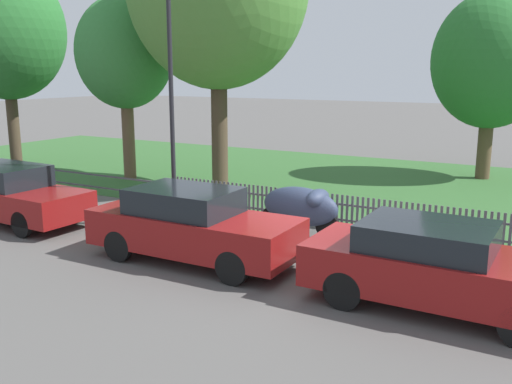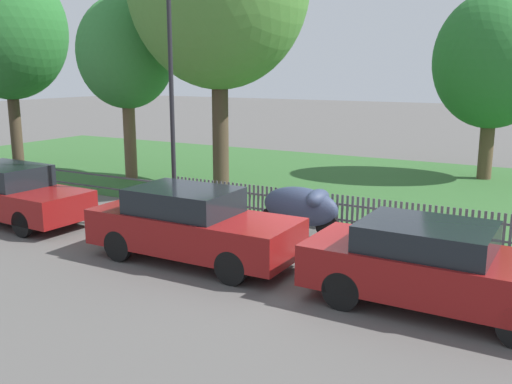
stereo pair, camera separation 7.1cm
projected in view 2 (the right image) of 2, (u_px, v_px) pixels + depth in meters
name	position (u px, v px, depth m)	size (l,w,h in m)	color
ground_plane	(301.00, 259.00, 11.93)	(120.00, 120.00, 0.00)	#565451
kerb_stone	(303.00, 255.00, 12.00)	(42.63, 0.20, 0.12)	#9E998E
grass_strip	(408.00, 188.00, 19.09)	(42.63, 11.84, 0.01)	#33602D
park_fence	(345.00, 213.00, 13.98)	(42.63, 0.05, 0.88)	#4C4C51
parked_car_silver_hatchback	(10.00, 194.00, 14.70)	(4.59, 1.82, 1.48)	maroon
parked_car_black_saloon	(191.00, 225.00, 11.64)	(4.42, 1.69, 1.52)	maroon
parked_car_navy_estate	(435.00, 266.00, 9.29)	(4.35, 1.81, 1.44)	maroon
covered_motorcycle	(302.00, 206.00, 13.50)	(2.09, 0.83, 1.17)	black
tree_nearest_kerb	(7.00, 32.00, 22.09)	(4.57, 4.57, 7.98)	#473828
tree_behind_motorcycle	(126.00, 53.00, 19.86)	(3.39, 3.39, 6.43)	brown
tree_far_left	(494.00, 61.00, 19.84)	(4.13, 4.13, 6.58)	brown
street_lamp	(168.00, 60.00, 13.39)	(0.20, 0.79, 6.68)	black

